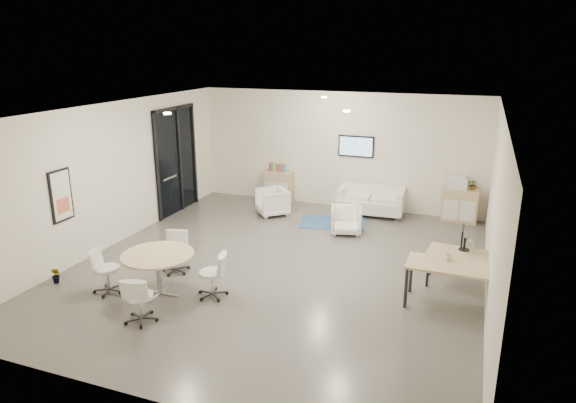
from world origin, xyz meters
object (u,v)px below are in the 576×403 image
at_px(loveseat, 371,202).
at_px(armchair_right, 346,219).
at_px(desk_rear, 463,256).
at_px(round_table, 158,258).
at_px(sideboard_right, 460,205).
at_px(sideboard_left, 279,187).
at_px(desk_front, 451,269).
at_px(armchair_left, 272,201).

height_order(loveseat, armchair_right, loveseat).
bearing_deg(desk_rear, round_table, -150.00).
height_order(sideboard_right, desk_rear, sideboard_right).
bearing_deg(sideboard_left, desk_front, -43.42).
relative_size(armchair_right, desk_front, 0.49).
height_order(sideboard_right, loveseat, sideboard_right).
height_order(desk_rear, round_table, round_table).
bearing_deg(armchair_left, loveseat, 70.36).
relative_size(loveseat, round_table, 1.37).
xyz_separation_m(loveseat, armchair_left, (-2.47, -0.98, 0.04)).
bearing_deg(round_table, armchair_left, 88.03).
xyz_separation_m(loveseat, armchair_right, (-0.26, -1.68, 0.01)).
distance_m(loveseat, armchair_right, 1.70).
bearing_deg(loveseat, round_table, -116.86).
height_order(loveseat, desk_front, desk_front).
xyz_separation_m(sideboard_left, round_table, (0.11, -6.19, 0.26)).
bearing_deg(armchair_left, round_table, -43.18).
bearing_deg(desk_front, sideboard_right, 90.88).
bearing_deg(armchair_right, round_table, -134.80).
xyz_separation_m(armchair_right, desk_front, (2.59, -2.92, 0.33)).
height_order(armchair_left, armchair_right, armchair_left).
bearing_deg(round_table, armchair_right, 61.05).
xyz_separation_m(sideboard_left, desk_front, (5.08, -4.81, 0.24)).
distance_m(sideboard_left, desk_front, 7.00).
xyz_separation_m(sideboard_left, sideboard_right, (5.02, -0.00, -0.01)).
xyz_separation_m(sideboard_right, desk_front, (0.06, -4.80, 0.26)).
height_order(sideboard_left, armchair_right, sideboard_left).
bearing_deg(armchair_left, sideboard_right, 62.74).
height_order(sideboard_right, round_table, sideboard_right).
height_order(armchair_left, round_table, round_table).
distance_m(sideboard_right, desk_front, 4.81).
height_order(sideboard_left, round_table, sideboard_left).
xyz_separation_m(desk_rear, round_table, (-5.14, -2.31, 0.11)).
xyz_separation_m(sideboard_right, loveseat, (-2.26, -0.20, -0.09)).
distance_m(sideboard_left, desk_rear, 6.54).
distance_m(armchair_left, armchair_right, 2.32).
relative_size(loveseat, armchair_right, 2.44).
bearing_deg(sideboard_left, sideboard_right, -0.05).
xyz_separation_m(sideboard_right, armchair_right, (-2.52, -1.88, -0.08)).
height_order(sideboard_left, loveseat, sideboard_left).
bearing_deg(armchair_left, sideboard_left, 152.21).
height_order(sideboard_left, sideboard_right, sideboard_left).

